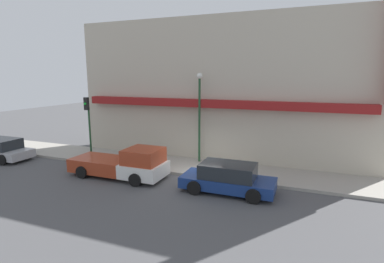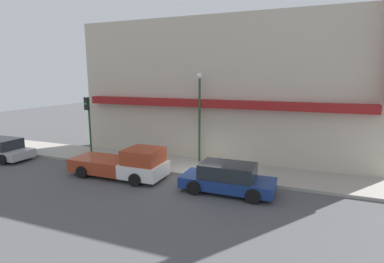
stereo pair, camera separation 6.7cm
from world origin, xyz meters
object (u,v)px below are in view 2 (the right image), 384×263
(pickup_truck, at_px, (124,164))
(background_car, at_px, (1,149))
(parked_car, at_px, (228,178))
(traffic_light, at_px, (88,118))
(fire_hydrant, at_px, (252,174))
(street_lamp, at_px, (200,107))

(pickup_truck, distance_m, background_car, 9.97)
(parked_car, height_order, background_car, same)
(pickup_truck, xyz_separation_m, background_car, (-9.97, 0.07, -0.07))
(background_car, relative_size, traffic_light, 1.07)
(pickup_truck, relative_size, background_car, 1.26)
(parked_car, relative_size, fire_hydrant, 7.97)
(background_car, xyz_separation_m, fire_hydrant, (16.76, 1.85, -0.26))
(traffic_light, bearing_deg, fire_hydrant, 1.31)
(background_car, bearing_deg, fire_hydrant, 7.68)
(pickup_truck, distance_m, traffic_light, 4.65)
(background_car, height_order, traffic_light, traffic_light)
(pickup_truck, relative_size, fire_hydrant, 9.74)
(traffic_light, bearing_deg, street_lamp, 19.21)
(pickup_truck, distance_m, street_lamp, 5.81)
(parked_car, xyz_separation_m, fire_hydrant, (0.84, 1.92, -0.26))
(pickup_truck, height_order, fire_hydrant, pickup_truck)
(pickup_truck, bearing_deg, street_lamp, 53.30)
(background_car, bearing_deg, traffic_light, 15.86)
(parked_car, relative_size, background_car, 1.03)
(fire_hydrant, bearing_deg, traffic_light, -178.69)
(fire_hydrant, height_order, traffic_light, traffic_light)
(parked_car, distance_m, background_car, 15.92)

